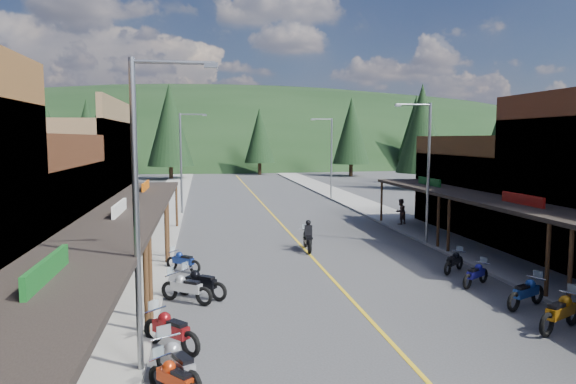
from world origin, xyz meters
name	(u,v)px	position (x,y,z in m)	size (l,w,h in m)	color
ground	(344,292)	(0.00, 0.00, 0.00)	(220.00, 220.00, 0.00)	#38383A
centerline	(274,216)	(0.00, 20.00, 0.01)	(0.15, 90.00, 0.01)	gold
sidewalk_west	(159,218)	(-8.70, 20.00, 0.07)	(3.40, 94.00, 0.15)	gray
sidewalk_east	(381,213)	(8.70, 20.00, 0.07)	(3.40, 94.00, 0.15)	gray
shop_west_3	(52,184)	(-13.78, 11.30, 3.52)	(10.90, 10.20, 8.20)	brown
shop_east_3	(502,193)	(13.75, 11.30, 2.53)	(10.90, 10.20, 6.20)	#4C2D16
streetlight_0	(142,202)	(-6.95, -6.00, 4.46)	(2.16, 0.18, 8.00)	gray
streetlight_1	(183,159)	(-6.95, 22.00, 4.46)	(2.16, 0.18, 8.00)	gray
streetlight_2	(426,167)	(6.95, 8.00, 4.46)	(2.16, 0.18, 8.00)	gray
streetlight_3	(330,154)	(6.95, 30.00, 4.46)	(2.16, 0.18, 8.00)	gray
ridge_hill	(221,159)	(0.00, 135.00, 0.00)	(310.00, 140.00, 60.00)	black
pine_1	(87,131)	(-24.00, 70.00, 7.24)	(5.88, 5.88, 12.50)	black
pine_2	(170,125)	(-10.00, 58.00, 7.99)	(6.72, 6.72, 14.00)	black
pine_3	(259,136)	(4.00, 66.00, 6.48)	(5.04, 5.04, 11.00)	black
pine_4	(351,131)	(18.00, 60.00, 7.24)	(5.88, 5.88, 12.50)	black
pine_5	(416,128)	(34.00, 72.00, 7.99)	(6.72, 6.72, 14.00)	black
pine_6	(499,136)	(46.00, 64.00, 6.48)	(5.04, 5.04, 11.00)	black
pine_7	(46,131)	(-32.00, 76.00, 7.24)	(5.88, 5.88, 12.50)	black
pine_8	(46,139)	(-22.00, 40.00, 5.98)	(4.48, 4.48, 10.00)	black
pine_9	(428,136)	(24.00, 45.00, 6.38)	(4.93, 4.93, 10.80)	black
pine_10	(102,132)	(-18.00, 50.00, 6.78)	(5.38, 5.38, 11.60)	black
pine_11	(422,128)	(20.00, 38.00, 7.19)	(5.82, 5.82, 12.40)	black
bike_west_4	(175,378)	(-6.16, -7.51, 0.55)	(0.64, 1.91, 1.09)	red
bike_west_5	(178,363)	(-6.12, -6.94, 0.66)	(0.77, 2.32, 1.33)	#9C9BA0
bike_west_6	(171,328)	(-6.42, -4.57, 0.65)	(0.76, 2.27, 1.30)	maroon
bike_west_7	(186,287)	(-6.11, -0.35, 0.63)	(0.73, 2.19, 1.25)	#AFB0B4
bike_west_8	(201,282)	(-5.58, 0.15, 0.64)	(0.75, 2.24, 1.28)	black
bike_west_9	(183,260)	(-6.39, 4.20, 0.55)	(0.64, 1.91, 1.09)	navy
bike_east_5	(561,310)	(5.57, -5.10, 0.67)	(0.78, 2.33, 1.33)	#9F5D0B
bike_east_6	(526,291)	(5.89, -2.90, 0.61)	(0.71, 2.14, 1.22)	navy
bike_east_7	(476,273)	(5.54, -0.09, 0.54)	(0.63, 1.90, 1.08)	navy
bike_east_8	(454,261)	(5.71, 2.09, 0.54)	(0.63, 1.89, 1.08)	black
rider_on_bike	(308,238)	(0.07, 7.55, 0.70)	(0.90, 2.32, 1.74)	black
pedestrian_east_b	(401,212)	(7.94, 14.04, 1.03)	(0.86, 0.49, 1.77)	#4B362F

